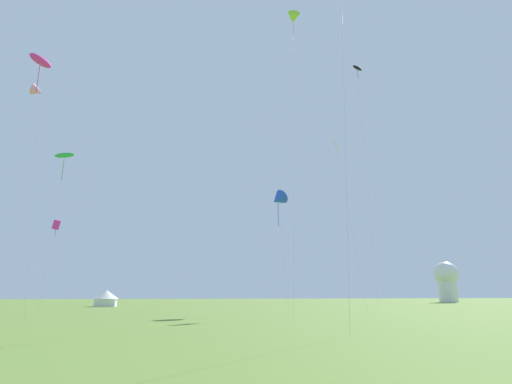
# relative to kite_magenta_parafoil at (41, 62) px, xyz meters

# --- Properties ---
(kite_magenta_parafoil) EXTENTS (2.59, 2.36, 21.58)m
(kite_magenta_parafoil) POSITION_rel_kite_magenta_parafoil_xyz_m (0.00, 0.00, 0.00)
(kite_magenta_parafoil) COLOR #E02DA3
(kite_magenta_parafoil) RESTS_ON ground
(kite_black_parafoil) EXTENTS (2.33, 1.78, 37.50)m
(kite_black_parafoil) POSITION_rel_kite_magenta_parafoil_xyz_m (39.46, 19.26, 15.75)
(kite_black_parafoil) COLOR black
(kite_black_parafoil) RESTS_ON ground
(kite_yellow_diamond) EXTENTS (3.04, 2.46, 24.13)m
(kite_yellow_diamond) POSITION_rel_kite_magenta_parafoil_xyz_m (34.97, 18.69, 1.54)
(kite_yellow_diamond) COLOR yellow
(kite_yellow_diamond) RESTS_ON ground
(kite_green_parafoil) EXTENTS (3.32, 3.67, 21.46)m
(kite_green_parafoil) POSITION_rel_kite_magenta_parafoil_xyz_m (-3.28, 24.46, -0.23)
(kite_green_parafoil) COLOR green
(kite_green_parafoil) RESTS_ON ground
(kite_blue_delta) EXTENTS (3.03, 2.74, 15.47)m
(kite_blue_delta) POSITION_rel_kite_magenta_parafoil_xyz_m (25.15, 16.20, -6.93)
(kite_blue_delta) COLOR blue
(kite_blue_delta) RESTS_ON ground
(kite_magenta_box) EXTENTS (1.23, 3.03, 12.87)m
(kite_magenta_box) POSITION_rel_kite_magenta_parafoil_xyz_m (-4.85, 30.89, -9.03)
(kite_magenta_box) COLOR #E02DA3
(kite_magenta_box) RESTS_ON ground
(kite_lime_delta) EXTENTS (1.99, 2.07, 34.98)m
(kite_lime_delta) POSITION_rel_kite_magenta_parafoil_xyz_m (24.51, 6.16, 12.88)
(kite_lime_delta) COLOR #99DB2D
(kite_lime_delta) RESTS_ON ground
(kite_pink_delta) EXTENTS (1.83, 1.62, 30.69)m
(kite_pink_delta) POSITION_rel_kite_magenta_parafoil_xyz_m (-7.53, 23.41, 8.57)
(kite_pink_delta) COLOR pink
(kite_pink_delta) RESTS_ON ground
(festival_tent_center) EXTENTS (4.41, 4.41, 2.87)m
(festival_tent_center) POSITION_rel_kite_magenta_parafoil_xyz_m (1.24, 45.47, -19.53)
(festival_tent_center) COLOR white
(festival_tent_center) RESTS_ON ground
(observatory_dome) EXTENTS (6.40, 6.40, 10.80)m
(observatory_dome) POSITION_rel_kite_magenta_parafoil_xyz_m (86.65, 65.56, -15.10)
(observatory_dome) COLOR white
(observatory_dome) RESTS_ON ground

